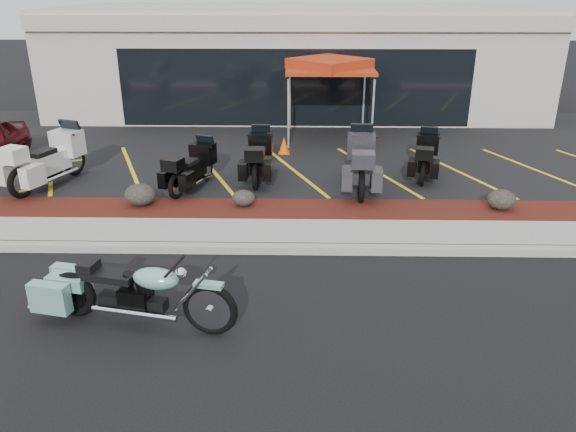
{
  "coord_description": "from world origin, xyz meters",
  "views": [
    {
      "loc": [
        0.14,
        -8.85,
        4.81
      ],
      "look_at": [
        -0.06,
        1.2,
        0.64
      ],
      "focal_mm": 35.0,
      "sensor_mm": 36.0,
      "label": 1
    }
  ],
  "objects_px": {
    "hero_cruiser": "(210,302)",
    "touring_white": "(72,148)",
    "traffic_cone": "(284,145)",
    "popup_canopy": "(330,66)"
  },
  "relations": [
    {
      "from": "hero_cruiser",
      "to": "touring_white",
      "type": "distance_m",
      "value": 8.34
    },
    {
      "from": "hero_cruiser",
      "to": "traffic_cone",
      "type": "distance_m",
      "value": 9.14
    },
    {
      "from": "traffic_cone",
      "to": "touring_white",
      "type": "bearing_deg",
      "value": -158.42
    },
    {
      "from": "hero_cruiser",
      "to": "popup_canopy",
      "type": "xyz_separation_m",
      "value": [
        2.21,
        10.96,
        1.87
      ]
    },
    {
      "from": "hero_cruiser",
      "to": "popup_canopy",
      "type": "bearing_deg",
      "value": 90.63
    },
    {
      "from": "touring_white",
      "to": "hero_cruiser",
      "type": "bearing_deg",
      "value": -127.19
    },
    {
      "from": "popup_canopy",
      "to": "touring_white",
      "type": "bearing_deg",
      "value": -149.09
    },
    {
      "from": "hero_cruiser",
      "to": "touring_white",
      "type": "height_order",
      "value": "touring_white"
    },
    {
      "from": "hero_cruiser",
      "to": "traffic_cone",
      "type": "height_order",
      "value": "hero_cruiser"
    },
    {
      "from": "touring_white",
      "to": "popup_canopy",
      "type": "distance_m",
      "value": 8.04
    }
  ]
}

